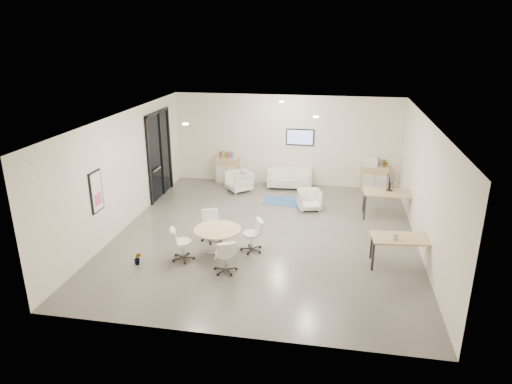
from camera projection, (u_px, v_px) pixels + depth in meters
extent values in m
cube|color=#55534E|center=(266.00, 247.00, 12.66)|extent=(8.00, 9.00, 0.80)
cube|color=white|center=(267.00, 102.00, 11.32)|extent=(8.00, 9.00, 0.80)
cube|color=beige|center=(287.00, 138.00, 16.54)|extent=(8.00, 0.80, 3.20)
cube|color=beige|center=(220.00, 269.00, 7.44)|extent=(8.00, 0.80, 3.20)
cube|color=beige|center=(111.00, 170.00, 12.72)|extent=(0.80, 9.00, 3.20)
cube|color=beige|center=(442.00, 188.00, 11.26)|extent=(0.80, 9.00, 3.20)
cube|color=black|center=(159.00, 154.00, 15.02)|extent=(0.02, 1.90, 2.85)
cube|color=black|center=(157.00, 112.00, 14.56)|extent=(0.06, 1.90, 0.08)
cube|color=black|center=(149.00, 162.00, 14.18)|extent=(0.06, 0.08, 2.85)
cube|color=black|center=(170.00, 148.00, 15.86)|extent=(0.06, 0.08, 2.85)
cube|color=black|center=(162.00, 153.00, 15.16)|extent=(0.06, 0.07, 2.85)
cube|color=#B2B2B7|center=(157.00, 169.00, 14.72)|extent=(0.04, 0.60, 0.05)
cube|color=black|center=(96.00, 192.00, 11.18)|extent=(0.04, 0.54, 1.04)
cube|color=white|center=(97.00, 192.00, 11.18)|extent=(0.01, 0.46, 0.96)
cube|color=#D3547C|center=(98.00, 199.00, 11.24)|extent=(0.01, 0.32, 0.30)
cube|color=black|center=(300.00, 137.00, 16.00)|extent=(0.98, 0.05, 0.58)
cube|color=#8292E2|center=(300.00, 137.00, 15.97)|extent=(0.90, 0.01, 0.50)
cylinder|color=#FFEAC6|center=(185.00, 124.00, 10.83)|extent=(0.14, 0.14, 0.03)
cylinder|color=#FFEAC6|center=(316.00, 117.00, 11.73)|extent=(0.14, 0.14, 0.03)
cylinder|color=#FFEAC6|center=(281.00, 102.00, 14.25)|extent=(0.14, 0.14, 0.03)
cube|color=tan|center=(228.00, 170.00, 16.67)|extent=(0.83, 0.42, 0.94)
cube|color=silver|center=(221.00, 174.00, 16.53)|extent=(0.35, 0.02, 0.56)
cube|color=silver|center=(231.00, 174.00, 16.47)|extent=(0.35, 0.02, 0.56)
cube|color=tan|center=(374.00, 178.00, 15.81)|extent=(0.89, 0.42, 0.89)
cube|color=silver|center=(368.00, 182.00, 15.67)|extent=(0.38, 0.02, 0.54)
cube|color=silver|center=(380.00, 183.00, 15.60)|extent=(0.38, 0.02, 0.54)
cube|color=red|center=(220.00, 154.00, 16.52)|extent=(0.04, 0.14, 0.22)
cube|color=#337FCC|center=(222.00, 154.00, 16.51)|extent=(0.04, 0.14, 0.22)
cube|color=gold|center=(224.00, 154.00, 16.50)|extent=(0.04, 0.14, 0.22)
cube|color=#4CB24C|center=(225.00, 155.00, 16.49)|extent=(0.04, 0.14, 0.22)
cube|color=#CC6619|center=(227.00, 155.00, 16.48)|extent=(0.04, 0.14, 0.22)
cube|color=purple|center=(229.00, 155.00, 16.47)|extent=(0.04, 0.14, 0.22)
cube|color=#E54C7F|center=(230.00, 155.00, 16.46)|extent=(0.04, 0.14, 0.22)
cube|color=teal|center=(232.00, 155.00, 16.45)|extent=(0.04, 0.14, 0.22)
cube|color=white|center=(371.00, 162.00, 15.64)|extent=(0.50, 0.43, 0.27)
cube|color=white|center=(371.00, 157.00, 15.59)|extent=(0.37, 0.32, 0.06)
cube|color=white|center=(289.00, 181.00, 16.18)|extent=(1.60, 0.89, 0.29)
cube|color=white|center=(290.00, 171.00, 16.36)|extent=(1.56, 0.29, 0.29)
cube|color=white|center=(270.00, 176.00, 16.25)|extent=(0.19, 0.78, 0.58)
cube|color=white|center=(309.00, 178.00, 16.01)|extent=(0.19, 0.78, 0.58)
cube|color=#305A95|center=(285.00, 201.00, 14.93)|extent=(1.49, 1.08, 0.01)
imported|color=white|center=(239.00, 180.00, 15.78)|extent=(1.02, 1.02, 0.77)
imported|color=white|center=(309.00, 199.00, 14.15)|extent=(0.81, 0.78, 0.69)
cube|color=tan|center=(390.00, 193.00, 13.44)|extent=(1.52, 0.76, 0.04)
cube|color=black|center=(365.00, 208.00, 13.38)|extent=(0.05, 0.05, 0.75)
cube|color=black|center=(415.00, 211.00, 13.15)|extent=(0.05, 0.05, 0.75)
cube|color=black|center=(364.00, 200.00, 13.98)|extent=(0.05, 0.05, 0.75)
cube|color=black|center=(411.00, 203.00, 13.75)|extent=(0.05, 0.05, 0.75)
cube|color=tan|center=(403.00, 238.00, 10.57)|extent=(1.50, 0.85, 0.04)
cube|color=black|center=(373.00, 256.00, 10.52)|extent=(0.05, 0.05, 0.71)
cube|color=black|center=(433.00, 261.00, 10.30)|extent=(0.05, 0.05, 0.71)
cube|color=black|center=(371.00, 245.00, 11.09)|extent=(0.05, 0.05, 0.71)
cube|color=black|center=(429.00, 249.00, 10.87)|extent=(0.05, 0.05, 0.71)
cylinder|color=black|center=(389.00, 190.00, 13.56)|extent=(0.20, 0.20, 0.02)
cube|color=black|center=(390.00, 186.00, 13.52)|extent=(0.04, 0.03, 0.24)
cube|color=black|center=(388.00, 181.00, 13.48)|extent=(0.03, 0.50, 0.32)
cylinder|color=tan|center=(217.00, 230.00, 11.14)|extent=(1.16, 1.16, 0.04)
cylinder|color=#B2B2B7|center=(218.00, 243.00, 11.25)|extent=(0.10, 0.10, 0.66)
cube|color=#B2B2B7|center=(218.00, 254.00, 11.36)|extent=(0.67, 0.06, 0.03)
cube|color=#B2B2B7|center=(218.00, 254.00, 11.36)|extent=(0.06, 0.67, 0.03)
imported|color=#3F7F3F|center=(385.00, 163.00, 15.58)|extent=(0.34, 0.36, 0.22)
imported|color=#3F7F3F|center=(138.00, 262.00, 10.87)|extent=(0.23, 0.35, 0.14)
imported|color=white|center=(396.00, 237.00, 10.44)|extent=(0.13, 0.10, 0.13)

